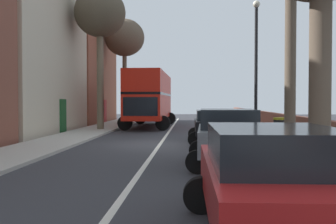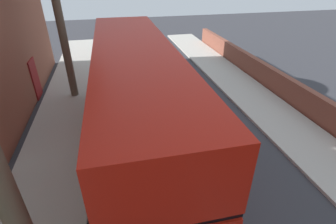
{
  "view_description": "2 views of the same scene",
  "coord_description": "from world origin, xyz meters",
  "px_view_note": "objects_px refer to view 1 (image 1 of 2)",
  "views": [
    {
      "loc": [
        1.39,
        -17.91,
        1.97
      ],
      "look_at": [
        0.06,
        5.31,
        1.33
      ],
      "focal_mm": 42.23,
      "sensor_mm": 36.0,
      "label": 1
    },
    {
      "loc": [
        -2.44,
        4.21,
        6.21
      ],
      "look_at": [
        -0.95,
        10.55,
        2.45
      ],
      "focal_mm": 26.88,
      "sensor_mm": 36.0,
      "label": 2
    }
  ],
  "objects_px": {
    "street_tree_left_0": "(125,39)",
    "street_tree_left_2": "(100,15)",
    "double_decker_bus": "(150,96)",
    "litter_bin_right": "(280,130)",
    "parked_car_grey_right_2": "(227,134)",
    "lamppost_right": "(256,60)",
    "parked_car_red_right_1": "(271,177)",
    "parked_car_black_right_4": "(214,124)"
  },
  "relations": [
    {
      "from": "parked_car_grey_right_2",
      "to": "lamppost_right",
      "type": "height_order",
      "value": "lamppost_right"
    },
    {
      "from": "street_tree_left_2",
      "to": "litter_bin_right",
      "type": "distance_m",
      "value": 14.72
    },
    {
      "from": "parked_car_red_right_1",
      "to": "street_tree_left_0",
      "type": "height_order",
      "value": "street_tree_left_0"
    },
    {
      "from": "parked_car_black_right_4",
      "to": "street_tree_left_0",
      "type": "xyz_separation_m",
      "value": [
        -7.07,
        16.98,
        6.71
      ]
    },
    {
      "from": "parked_car_black_right_4",
      "to": "street_tree_left_2",
      "type": "height_order",
      "value": "street_tree_left_2"
    },
    {
      "from": "street_tree_left_2",
      "to": "parked_car_grey_right_2",
      "type": "bearing_deg",
      "value": -63.15
    },
    {
      "from": "double_decker_bus",
      "to": "parked_car_red_right_1",
      "type": "distance_m",
      "value": 24.97
    },
    {
      "from": "street_tree_left_0",
      "to": "street_tree_left_2",
      "type": "relative_size",
      "value": 1.0
    },
    {
      "from": "parked_car_red_right_1",
      "to": "parked_car_black_right_4",
      "type": "distance_m",
      "value": 13.02
    },
    {
      "from": "street_tree_left_2",
      "to": "litter_bin_right",
      "type": "relative_size",
      "value": 8.22
    },
    {
      "from": "parked_car_black_right_4",
      "to": "litter_bin_right",
      "type": "distance_m",
      "value": 2.95
    },
    {
      "from": "parked_car_black_right_4",
      "to": "lamppost_right",
      "type": "bearing_deg",
      "value": -21.01
    },
    {
      "from": "street_tree_left_0",
      "to": "litter_bin_right",
      "type": "bearing_deg",
      "value": -61.12
    },
    {
      "from": "street_tree_left_0",
      "to": "lamppost_right",
      "type": "height_order",
      "value": "street_tree_left_0"
    },
    {
      "from": "double_decker_bus",
      "to": "litter_bin_right",
      "type": "height_order",
      "value": "double_decker_bus"
    },
    {
      "from": "street_tree_left_2",
      "to": "litter_bin_right",
      "type": "bearing_deg",
      "value": -40.21
    },
    {
      "from": "parked_car_black_right_4",
      "to": "street_tree_left_0",
      "type": "relative_size",
      "value": 0.49
    },
    {
      "from": "lamppost_right",
      "to": "street_tree_left_2",
      "type": "bearing_deg",
      "value": 137.55
    },
    {
      "from": "street_tree_left_0",
      "to": "street_tree_left_2",
      "type": "xyz_separation_m",
      "value": [
        -0.03,
        -9.52,
        0.05
      ]
    },
    {
      "from": "lamppost_right",
      "to": "litter_bin_right",
      "type": "xyz_separation_m",
      "value": [
        1.0,
        -0.23,
        -3.12
      ]
    },
    {
      "from": "parked_car_grey_right_2",
      "to": "parked_car_black_right_4",
      "type": "height_order",
      "value": "parked_car_grey_right_2"
    },
    {
      "from": "litter_bin_right",
      "to": "parked_car_black_right_4",
      "type": "bearing_deg",
      "value": 161.83
    },
    {
      "from": "double_decker_bus",
      "to": "street_tree_left_0",
      "type": "bearing_deg",
      "value": 117.88
    },
    {
      "from": "parked_car_black_right_4",
      "to": "parked_car_red_right_1",
      "type": "bearing_deg",
      "value": -90.0
    },
    {
      "from": "parked_car_red_right_1",
      "to": "lamppost_right",
      "type": "relative_size",
      "value": 0.71
    },
    {
      "from": "lamppost_right",
      "to": "litter_bin_right",
      "type": "bearing_deg",
      "value": -12.83
    },
    {
      "from": "street_tree_left_0",
      "to": "street_tree_left_2",
      "type": "bearing_deg",
      "value": -90.19
    },
    {
      "from": "street_tree_left_2",
      "to": "litter_bin_right",
      "type": "height_order",
      "value": "street_tree_left_2"
    },
    {
      "from": "double_decker_bus",
      "to": "parked_car_black_right_4",
      "type": "relative_size",
      "value": 2.4
    },
    {
      "from": "parked_car_red_right_1",
      "to": "street_tree_left_2",
      "type": "distance_m",
      "value": 22.69
    },
    {
      "from": "parked_car_black_right_4",
      "to": "double_decker_bus",
      "type": "bearing_deg",
      "value": 109.98
    },
    {
      "from": "parked_car_grey_right_2",
      "to": "street_tree_left_2",
      "type": "relative_size",
      "value": 0.46
    },
    {
      "from": "street_tree_left_0",
      "to": "street_tree_left_2",
      "type": "distance_m",
      "value": 9.52
    },
    {
      "from": "double_decker_bus",
      "to": "litter_bin_right",
      "type": "relative_size",
      "value": 9.64
    },
    {
      "from": "double_decker_bus",
      "to": "parked_car_red_right_1",
      "type": "relative_size",
      "value": 2.45
    },
    {
      "from": "lamppost_right",
      "to": "litter_bin_right",
      "type": "distance_m",
      "value": 3.28
    },
    {
      "from": "parked_car_red_right_1",
      "to": "parked_car_black_right_4",
      "type": "height_order",
      "value": "parked_car_red_right_1"
    },
    {
      "from": "parked_car_red_right_1",
      "to": "street_tree_left_0",
      "type": "bearing_deg",
      "value": 103.26
    },
    {
      "from": "parked_car_red_right_1",
      "to": "litter_bin_right",
      "type": "bearing_deg",
      "value": 76.97
    },
    {
      "from": "parked_car_grey_right_2",
      "to": "litter_bin_right",
      "type": "relative_size",
      "value": 3.74
    },
    {
      "from": "double_decker_bus",
      "to": "litter_bin_right",
      "type": "distance_m",
      "value": 14.4
    },
    {
      "from": "litter_bin_right",
      "to": "street_tree_left_0",
      "type": "bearing_deg",
      "value": 118.88
    }
  ]
}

